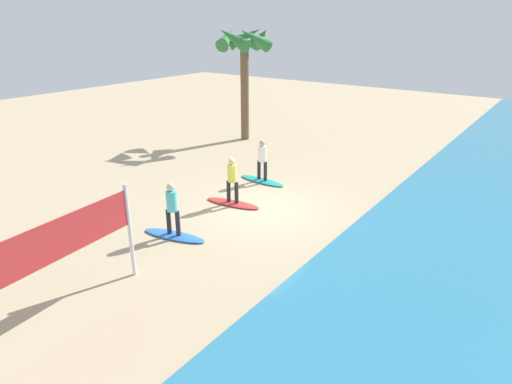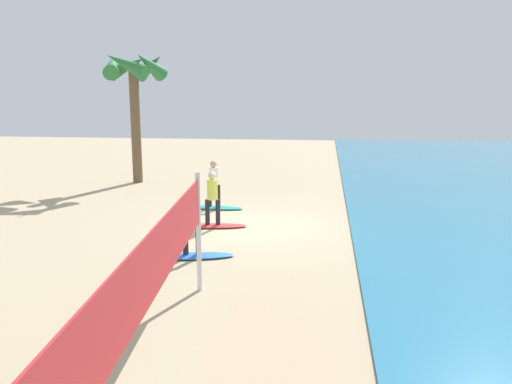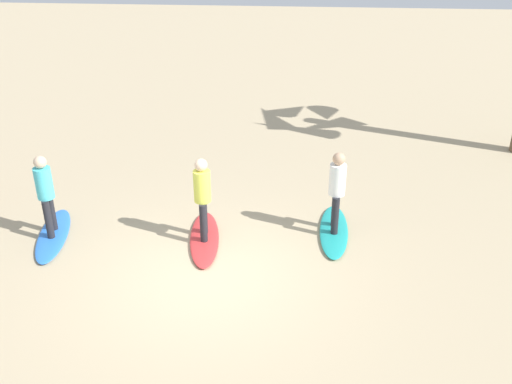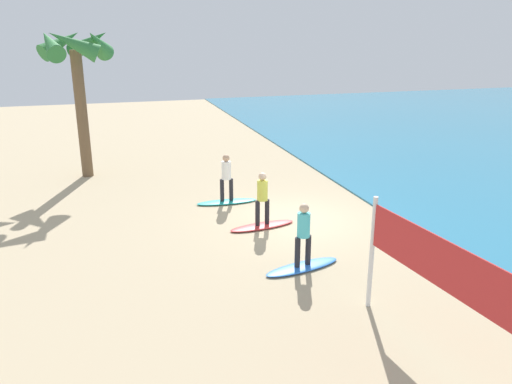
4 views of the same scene
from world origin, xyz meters
name	(u,v)px [view 2 (image 2 of 4)]	position (x,y,z in m)	size (l,w,h in m)	color
ground_plane	(252,226)	(0.00, 0.00, 0.00)	(60.00, 60.00, 0.00)	tan
surfboard_teal	(214,208)	(-2.24, -1.69, 0.04)	(2.10, 0.56, 0.09)	teal
surfer_teal	(214,180)	(-2.24, -1.69, 1.04)	(0.32, 0.46, 1.64)	#232328
surfboard_red	(213,226)	(0.28, -1.19, 0.04)	(2.10, 0.56, 0.09)	red
surfer_red	(212,194)	(0.28, -1.19, 1.04)	(0.32, 0.46, 1.64)	#232328
surfboard_blue	(192,256)	(3.27, -1.06, 0.04)	(2.10, 0.56, 0.09)	blue
surfer_blue	(191,217)	(3.27, -1.06, 1.04)	(0.32, 0.45, 1.64)	#232328
volleyball_net	(142,290)	(9.85, 0.08, 1.79)	(9.06, 0.96, 2.50)	silver
palm_tree	(134,77)	(-7.27, -6.37, 4.77)	(2.88, 3.03, 5.97)	brown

